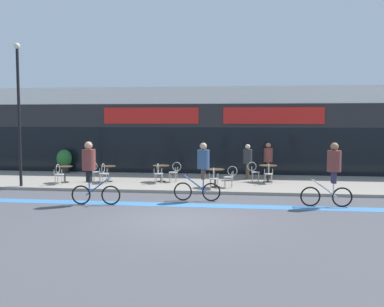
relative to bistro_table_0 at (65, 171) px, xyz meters
name	(u,v)px	position (x,y,z in m)	size (l,w,h in m)	color
ground_plane	(181,220)	(6.19, -6.04, -0.64)	(120.00, 120.00, 0.00)	#4C4C51
sidewalk_slab	(205,183)	(6.19, 1.21, -0.58)	(40.00, 5.50, 0.12)	gray
storefront_facade	(214,131)	(6.19, 5.92, 1.66)	(40.00, 4.06, 4.60)	silver
bike_lane_stripe	(191,205)	(6.19, -3.84, -0.64)	(36.00, 0.70, 0.01)	#3D7AB7
bistro_table_0	(65,171)	(0.00, 0.00, 0.00)	(0.68, 0.68, 0.73)	black
bistro_table_1	(108,171)	(1.85, 0.51, -0.01)	(0.65, 0.65, 0.72)	black
bistro_table_2	(161,170)	(4.21, 0.83, 0.01)	(0.75, 0.75, 0.74)	black
bistro_table_3	(215,174)	(6.77, -0.49, 0.03)	(0.77, 0.77, 0.76)	black
bistro_table_4	(268,170)	(9.00, 1.36, 0.03)	(0.80, 0.80, 0.76)	black
cafe_chair_0_near	(59,173)	(0.00, -0.63, 0.00)	(0.41, 0.58, 0.90)	#B7B2AD
cafe_chair_1_near	(104,172)	(1.85, -0.12, 0.00)	(0.40, 0.57, 0.90)	#B7B2AD
cafe_chair_1_side	(95,170)	(1.23, 0.50, 0.00)	(0.60, 0.45, 0.90)	#B7B2AD
cafe_chair_2_near	(158,172)	(4.22, 0.21, 0.00)	(0.41, 0.58, 0.90)	#B7B2AD
cafe_chair_2_side	(175,171)	(4.84, 0.83, 0.00)	(0.59, 0.44, 0.90)	#B7B2AD
cafe_chair_3_near	(214,177)	(6.77, -1.12, 0.00)	(0.40, 0.57, 0.90)	#B7B2AD
cafe_chair_3_side	(230,175)	(7.39, -0.50, 0.00)	(0.59, 0.44, 0.90)	#B7B2AD
cafe_chair_4_near	(269,172)	(9.00, 0.73, 0.00)	(0.40, 0.58, 0.90)	#B7B2AD
cafe_chair_4_side	(254,170)	(8.38, 1.36, 0.00)	(0.58, 0.41, 0.90)	#B7B2AD
planter_pot	(64,160)	(-1.51, 3.46, 0.15)	(0.79, 0.79, 1.22)	#232326
lamp_post	(19,105)	(-1.41, -1.23, 2.88)	(0.26, 0.26, 5.98)	black
cyclist_0	(90,167)	(2.74, -4.19, 0.66)	(1.72, 0.54, 2.19)	black
cyclist_1	(202,167)	(6.48, -3.00, 0.60)	(1.71, 0.48, 2.11)	black
cyclist_2	(332,169)	(10.95, -3.50, 0.65)	(1.73, 0.48, 2.18)	black
pedestrian_near_end	(268,157)	(9.06, 2.83, 0.48)	(0.45, 0.45, 1.69)	#4C3D2D
pedestrian_far_end	(248,158)	(8.08, 2.15, 0.46)	(0.48, 0.48, 1.65)	#4C3D2D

